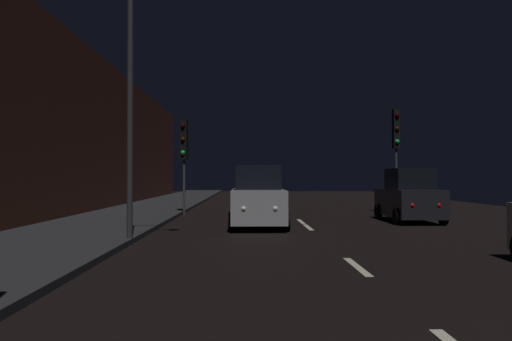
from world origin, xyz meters
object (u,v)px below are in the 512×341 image
object	(u,v)px
car_approaching_headlights	(258,199)
car_parked_right_far	(409,197)
traffic_light_far_left	(184,146)
traffic_light_far_right	(396,138)
streetlamp_overhead	(147,68)

from	to	relation	value
car_approaching_headlights	car_parked_right_far	bearing A→B (deg)	110.41
traffic_light_far_left	car_parked_right_far	distance (m)	10.55
car_approaching_headlights	traffic_light_far_right	bearing A→B (deg)	134.96
traffic_light_far_left	streetlamp_overhead	world-z (taller)	streetlamp_overhead
traffic_light_far_left	car_approaching_headlights	distance (m)	7.46
traffic_light_far_left	car_approaching_headlights	size ratio (longest dim) A/B	1.03
traffic_light_far_right	streetlamp_overhead	xyz separation A→B (m)	(-10.04, -11.59, 1.01)
streetlamp_overhead	car_approaching_headlights	bearing A→B (deg)	56.40
car_approaching_headlights	car_parked_right_far	world-z (taller)	car_approaching_headlights
traffic_light_far_right	car_approaching_headlights	xyz separation A→B (m)	(-6.93, -6.92, -2.72)
car_parked_right_far	car_approaching_headlights	bearing A→B (deg)	110.41
streetlamp_overhead	car_approaching_headlights	world-z (taller)	streetlamp_overhead
traffic_light_far_left	car_approaching_headlights	xyz separation A→B (m)	(3.37, -6.26, -2.25)
traffic_light_far_right	car_approaching_headlights	distance (m)	10.17
streetlamp_overhead	car_parked_right_far	size ratio (longest dim) A/B	1.68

